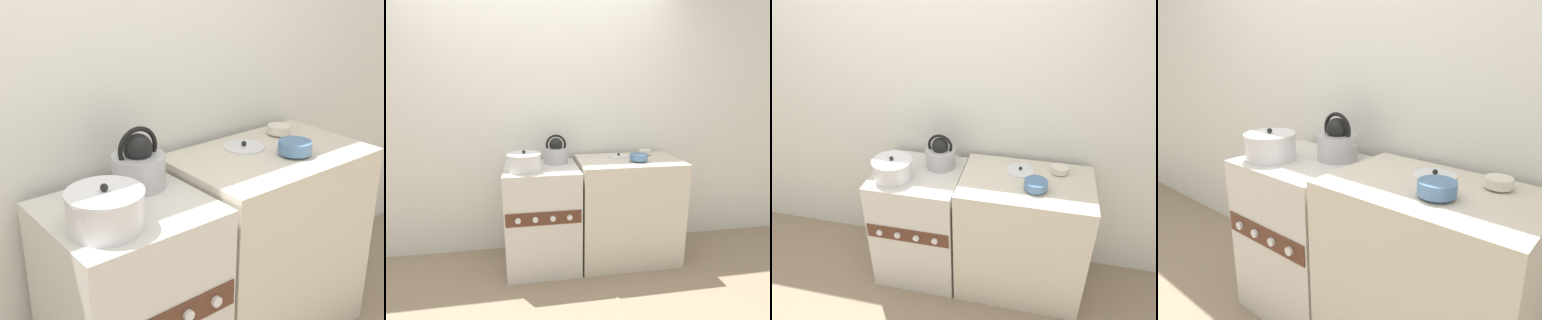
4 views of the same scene
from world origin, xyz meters
TOP-DOWN VIEW (x-y plane):
  - ground_plane at (0.00, 0.00)m, footprint 12.00×12.00m
  - wall_back at (0.00, 0.65)m, footprint 7.00×0.06m
  - stove at (0.00, 0.28)m, footprint 0.62×0.59m
  - counter at (0.78, 0.29)m, footprint 0.90×0.58m
  - kettle at (0.14, 0.41)m, footprint 0.27×0.22m
  - cooking_pot at (-0.14, 0.18)m, footprint 0.28×0.28m
  - enamel_bowl at (0.84, 0.20)m, footprint 0.15×0.15m
  - small_ceramic_bowl at (0.99, 0.44)m, footprint 0.11×0.11m
  - loose_pot_lid at (0.72, 0.41)m, footprint 0.19×0.19m

SIDE VIEW (x-z plane):
  - ground_plane at x=0.00m, z-range 0.00..0.00m
  - stove at x=0.00m, z-range 0.00..0.91m
  - counter at x=0.78m, z-range 0.00..0.95m
  - loose_pot_lid at x=0.72m, z-range 0.94..0.97m
  - small_ceramic_bowl at x=0.99m, z-range 0.95..1.00m
  - cooking_pot at x=-0.14m, z-range 0.90..1.07m
  - enamel_bowl at x=0.84m, z-range 0.95..1.02m
  - kettle at x=0.14m, z-range 0.88..1.14m
  - wall_back at x=0.00m, z-range 0.00..2.50m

